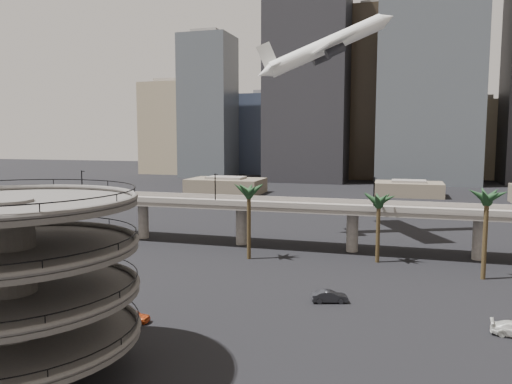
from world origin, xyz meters
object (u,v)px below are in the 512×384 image
(airborne_jet, at_px, (326,46))
(car_a, at_px, (131,316))
(car_b, at_px, (330,296))
(parking_ramp, at_px, (10,272))
(overpass, at_px, (295,210))

(airborne_jet, height_order, car_a, airborne_jet)
(airborne_jet, height_order, car_b, airborne_jet)
(parking_ramp, height_order, overpass, parking_ramp)
(airborne_jet, bearing_deg, overpass, -125.13)
(overpass, distance_m, car_b, 32.95)
(car_a, bearing_deg, airborne_jet, -17.28)
(parking_ramp, xyz_separation_m, car_a, (2.81, 15.08, -9.08))
(overpass, xyz_separation_m, car_b, (11.09, -30.33, -6.56))
(car_a, xyz_separation_m, car_b, (21.28, 13.59, 0.03))
(airborne_jet, relative_size, car_b, 6.23)
(parking_ramp, distance_m, overpass, 60.46)
(parking_ramp, bearing_deg, airborne_jet, 77.92)
(parking_ramp, relative_size, car_b, 4.66)
(parking_ramp, relative_size, car_a, 5.03)
(overpass, distance_m, airborne_jet, 37.31)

